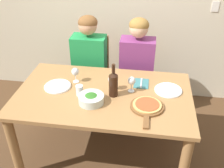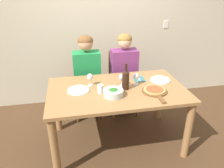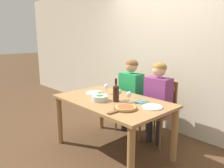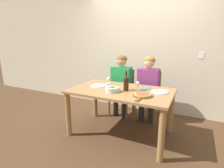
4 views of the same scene
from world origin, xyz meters
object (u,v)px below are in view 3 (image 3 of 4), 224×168
wine_glass_centre (119,92)px  water_tumbler (99,94)px  wine_bottle (116,92)px  wine_glass_left (106,87)px  pizza_on_board (125,108)px  fork_on_napkin (141,102)px  chair_left (134,101)px  dinner_plate_left (94,93)px  chair_right (161,109)px  person_man (157,95)px  dinner_plate_right (152,107)px  wine_glass_right (129,95)px  broccoli_bowl (100,98)px  person_woman (130,89)px

wine_glass_centre → water_tumbler: size_ratio=1.57×
wine_bottle → wine_glass_left: (-0.39, 0.17, -0.02)m
wine_glass_centre → water_tumbler: 0.30m
wine_bottle → water_tumbler: size_ratio=3.23×
pizza_on_board → fork_on_napkin: size_ratio=2.35×
chair_left → dinner_plate_left: (-0.16, -0.75, 0.26)m
chair_right → person_man: (-0.00, -0.11, 0.24)m
wine_glass_left → fork_on_napkin: wine_glass_left is taller
chair_left → pizza_on_board: bearing=-54.3°
dinner_plate_right → water_tumbler: bearing=-166.9°
chair_left → dinner_plate_right: chair_left is taller
wine_glass_right → water_tumbler: bearing=-164.3°
pizza_on_board → wine_glass_left: bearing=155.6°
chair_left → broccoli_bowl: size_ratio=4.30×
person_man → broccoli_bowl: size_ratio=5.66×
chair_left → broccoli_bowl: chair_left is taller
chair_left → broccoli_bowl: bearing=-77.5°
chair_left → water_tumbler: 0.90m
pizza_on_board → wine_glass_centre: bearing=145.6°
wine_bottle → water_tumbler: bearing=-172.7°
wine_glass_centre → fork_on_napkin: size_ratio=0.84×
wine_glass_left → chair_left: bearing=89.1°
dinner_plate_left → dinner_plate_right: (1.03, 0.09, 0.00)m
person_woman → dinner_plate_left: person_woman is taller
dinner_plate_left → chair_right: bearing=47.1°
person_man → broccoli_bowl: person_man is taller
wine_bottle → pizza_on_board: 0.35m
person_woman → fork_on_napkin: size_ratio=6.92×
dinner_plate_right → wine_glass_left: wine_glass_left is taller
broccoli_bowl → wine_glass_centre: (0.15, 0.22, 0.07)m
person_man → wine_bottle: person_man is taller
wine_glass_right → wine_glass_centre: (-0.18, -0.00, 0.00)m
wine_glass_right → fork_on_napkin: size_ratio=0.84×
broccoli_bowl → wine_glass_centre: bearing=56.5°
dinner_plate_right → water_tumbler: (-0.79, -0.18, 0.04)m
wine_glass_right → pizza_on_board: bearing=-56.6°
person_man → wine_bottle: size_ratio=4.01×
pizza_on_board → wine_glass_left: wine_glass_left is taller
chair_left → water_tumbler: (0.08, -0.85, 0.30)m
person_woman → chair_left: bearing=90.0°
dinner_plate_left → water_tumbler: 0.26m
chair_left → person_woman: (0.00, -0.11, 0.24)m
person_woman → water_tumbler: person_woman is taller
wine_glass_left → wine_glass_centre: 0.38m
person_woman → pizza_on_board: person_woman is taller
dinner_plate_right → chair_left: bearing=142.6°
broccoli_bowl → wine_glass_right: size_ratio=1.46×
person_man → pizza_on_board: size_ratio=2.95×
wine_bottle → wine_glass_left: size_ratio=2.06×
wine_bottle → wine_glass_right: size_ratio=2.06×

